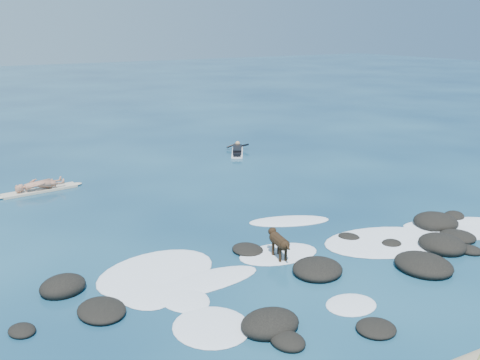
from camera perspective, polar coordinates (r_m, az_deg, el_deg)
ground at (r=15.20m, az=2.96°, el=-7.72°), size 160.00×160.00×0.00m
reef_rocks at (r=13.63m, az=8.87°, el=-10.35°), size 14.64×6.56×0.57m
breaking_foam at (r=14.97m, az=6.69°, el=-8.17°), size 13.21×6.63×0.12m
standing_surfer_rig at (r=21.72m, az=-20.75°, el=0.71°), size 3.34×0.82×1.90m
paddling_surfer_rig at (r=26.59m, az=-0.29°, el=3.16°), size 1.83×2.41×0.45m
dog at (r=14.63m, az=4.13°, el=-6.47°), size 0.45×1.26×0.80m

